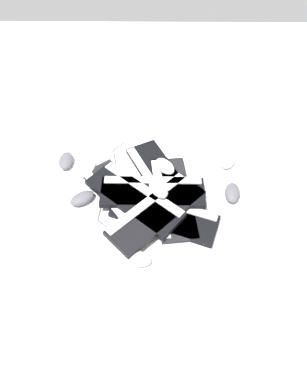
{
  "coord_description": "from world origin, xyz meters",
  "views": [
    {
      "loc": [
        0.01,
        0.92,
        1.18
      ],
      "look_at": [
        0.02,
        0.01,
        0.03
      ],
      "focal_mm": 32.0,
      "sensor_mm": 36.0,
      "label": 1
    }
  ],
  "objects": [
    {
      "name": "mouse_3",
      "position": [
        0.0,
        0.03,
        0.08
      ],
      "size": [
        0.11,
        0.13,
        0.04
      ],
      "primitive_type": "ellipsoid",
      "rotation": [
        0.0,
        0.0,
        5.23
      ],
      "color": "#B7B7BC",
      "rests_on": "keyboard_6"
    },
    {
      "name": "keyboard_2",
      "position": [
        -0.06,
        0.02,
        0.01
      ],
      "size": [
        0.2,
        0.45,
        0.03
      ],
      "color": "black",
      "rests_on": "ground"
    },
    {
      "name": "keyboard_1",
      "position": [
        -0.03,
        0.12,
        0.01
      ],
      "size": [
        0.46,
        0.29,
        0.03
      ],
      "color": "black",
      "rests_on": "ground"
    },
    {
      "name": "mouse_0",
      "position": [
        0.32,
        0.04,
        0.02
      ],
      "size": [
        0.13,
        0.12,
        0.04
      ],
      "primitive_type": "ellipsoid",
      "rotation": [
        0.0,
        0.0,
        0.59
      ],
      "color": "#4C4C51",
      "rests_on": "ground"
    },
    {
      "name": "mouse_2",
      "position": [
        0.32,
        -0.14,
        0.02
      ],
      "size": [
        0.09,
        0.12,
        0.04
      ],
      "primitive_type": "ellipsoid",
      "rotation": [
        0.0,
        0.0,
        4.42
      ],
      "color": "silver",
      "rests_on": "ground"
    },
    {
      "name": "keyboard_5",
      "position": [
        0.1,
        0.05,
        0.04
      ],
      "size": [
        0.43,
        0.4,
        0.03
      ],
      "color": "black",
      "rests_on": "keyboard_0"
    },
    {
      "name": "mouse_6",
      "position": [
        -0.32,
        0.0,
        0.02
      ],
      "size": [
        0.08,
        0.12,
        0.04
      ],
      "primitive_type": "ellipsoid",
      "rotation": [
        0.0,
        0.0,
        1.42
      ],
      "color": "#4C4C51",
      "rests_on": "ground"
    },
    {
      "name": "mouse_5",
      "position": [
        -0.03,
        -0.13,
        0.05
      ],
      "size": [
        0.12,
        0.13,
        0.04
      ],
      "primitive_type": "ellipsoid",
      "rotation": [
        0.0,
        0.0,
        5.35
      ],
      "color": "silver",
      "rests_on": "keyboard_3"
    },
    {
      "name": "mouse_4",
      "position": [
        0.08,
        0.32,
        0.02
      ],
      "size": [
        0.12,
        0.09,
        0.04
      ],
      "primitive_type": "ellipsoid",
      "rotation": [
        0.0,
        0.0,
        2.93
      ],
      "color": "#B7B7BC",
      "rests_on": "ground"
    },
    {
      "name": "keyboard_3",
      "position": [
        -0.01,
        -0.1,
        0.01
      ],
      "size": [
        0.33,
        0.46,
        0.03
      ],
      "color": "black",
      "rests_on": "ground"
    },
    {
      "name": "keyboard_0",
      "position": [
        0.16,
        0.03,
        0.01
      ],
      "size": [
        0.39,
        0.44,
        0.03
      ],
      "color": "black",
      "rests_on": "ground"
    },
    {
      "name": "ground_plane",
      "position": [
        0.0,
        0.0,
        0.0
      ],
      "size": [
        3.2,
        3.2,
        0.0
      ],
      "primitive_type": "plane",
      "color": "white"
    },
    {
      "name": "keyboard_4",
      "position": [
        0.01,
        0.12,
        0.04
      ],
      "size": [
        0.42,
        0.42,
        0.03
      ],
      "color": "black",
      "rests_on": "keyboard_1"
    },
    {
      "name": "keyboard_6",
      "position": [
        0.02,
        0.02,
        0.04
      ],
      "size": [
        0.44,
        0.15,
        0.03
      ],
      "color": "black",
      "rests_on": "keyboard_2"
    },
    {
      "name": "mouse_7",
      "position": [
        -0.33,
        -0.19,
        0.02
      ],
      "size": [
        0.1,
        0.13,
        0.04
      ],
      "primitive_type": "ellipsoid",
      "rotation": [
        0.0,
        0.0,
        4.35
      ],
      "color": "#B7B7BC",
      "rests_on": "ground"
    },
    {
      "name": "mouse_1",
      "position": [
        0.43,
        -0.18,
        0.02
      ],
      "size": [
        0.07,
        0.11,
        0.04
      ],
      "primitive_type": "ellipsoid",
      "rotation": [
        0.0,
        0.0,
        1.62
      ],
      "color": "#4C4C51",
      "rests_on": "ground"
    },
    {
      "name": "cable_0",
      "position": [
        0.19,
        -0.01,
        0.0
      ],
      "size": [
        0.21,
        0.55,
        0.01
      ],
      "color": "#59595B",
      "rests_on": "ground"
    }
  ]
}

